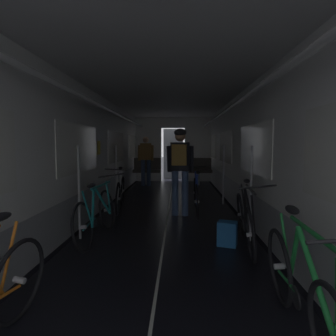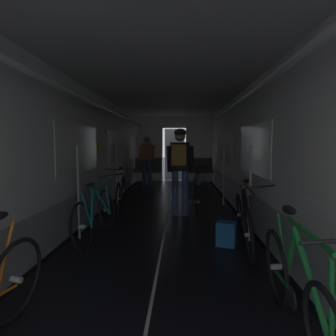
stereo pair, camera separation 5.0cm
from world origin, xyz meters
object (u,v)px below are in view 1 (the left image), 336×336
(bench_seat_far_left, at_px, (147,168))
(backpack_on_floor, at_px, (227,234))
(bicycle_blue_in_aisle, at_px, (196,194))
(bench_seat_far_right, at_px, (198,169))
(bicycle_white, at_px, (120,192))
(person_cyclist_aisle, at_px, (180,162))
(bicycle_teal, at_px, (97,214))
(person_standing_near_bench, at_px, (146,157))
(bicycle_green, at_px, (300,289))
(bicycle_black, at_px, (245,220))

(bench_seat_far_left, distance_m, backpack_on_floor, 6.47)
(bench_seat_far_left, height_order, bicycle_blue_in_aisle, bench_seat_far_left)
(bench_seat_far_right, bearing_deg, bench_seat_far_left, 180.00)
(bench_seat_far_left, xyz_separation_m, bench_seat_far_right, (1.80, 0.00, 0.00))
(bench_seat_far_right, distance_m, bicycle_blue_in_aisle, 4.27)
(bench_seat_far_left, relative_size, bicycle_white, 0.58)
(bench_seat_far_left, bearing_deg, bicycle_blue_in_aisle, -70.80)
(bicycle_white, xyz_separation_m, backpack_on_floor, (1.96, -2.20, -0.21))
(person_cyclist_aisle, bearing_deg, bicycle_teal, -130.04)
(bicycle_white, distance_m, person_standing_near_bench, 3.67)
(bench_seat_far_right, height_order, bicycle_green, bench_seat_far_right)
(bicycle_white, xyz_separation_m, bicycle_blue_in_aisle, (1.63, -0.26, 0.00))
(bicycle_teal, height_order, bicycle_green, bicycle_teal)
(bicycle_white, relative_size, person_standing_near_bench, 1.00)
(bicycle_blue_in_aisle, bearing_deg, person_standing_near_bench, 110.87)
(bicycle_blue_in_aisle, relative_size, backpack_on_floor, 4.97)
(bicycle_teal, relative_size, person_standing_near_bench, 1.01)
(bench_seat_far_right, xyz_separation_m, bicycle_white, (-1.95, -3.99, -0.18))
(bench_seat_far_left, xyz_separation_m, bicycle_teal, (-0.10, -6.00, -0.19))
(bench_seat_far_right, xyz_separation_m, person_cyclist_aisle, (-0.65, -4.52, 0.50))
(bicycle_teal, xyz_separation_m, bicycle_white, (-0.05, 2.01, 0.00))
(bench_seat_far_right, bearing_deg, bicycle_teal, -107.60)
(bicycle_black, distance_m, bicycle_blue_in_aisle, 2.06)
(person_cyclist_aisle, distance_m, person_standing_near_bench, 4.30)
(bicycle_black, relative_size, backpack_on_floor, 4.98)
(bench_seat_far_left, distance_m, person_standing_near_bench, 0.55)
(bench_seat_far_left, xyz_separation_m, bicycle_white, (-0.15, -3.99, -0.18))
(bicycle_green, bearing_deg, bicycle_black, 88.54)
(bicycle_black, height_order, bicycle_white, bicycle_black)
(bicycle_teal, bearing_deg, person_cyclist_aisle, 49.96)
(bench_seat_far_right, bearing_deg, bicycle_black, -87.80)
(person_cyclist_aisle, bearing_deg, bicycle_black, -62.53)
(bicycle_green, bearing_deg, bicycle_blue_in_aisle, 97.44)
(bicycle_teal, bearing_deg, person_standing_near_bench, 88.92)
(person_standing_near_bench, bearing_deg, bicycle_blue_in_aisle, -69.13)
(bicycle_black, bearing_deg, person_standing_near_bench, 109.17)
(bicycle_white, distance_m, person_cyclist_aisle, 1.56)
(bicycle_white, height_order, bicycle_blue_in_aisle, bicycle_white)
(bicycle_white, height_order, backpack_on_floor, bicycle_white)
(bicycle_blue_in_aisle, distance_m, person_standing_near_bench, 4.19)
(bench_seat_far_right, height_order, bicycle_blue_in_aisle, bench_seat_far_right)
(bench_seat_far_left, bearing_deg, person_cyclist_aisle, -75.77)
(bicycle_teal, bearing_deg, bicycle_green, -45.88)
(bicycle_black, xyz_separation_m, bicycle_green, (-0.05, -1.92, 0.00))
(bicycle_black, bearing_deg, bicycle_blue_in_aisle, 105.74)
(backpack_on_floor, bearing_deg, person_cyclist_aisle, 111.37)
(bicycle_blue_in_aisle, bearing_deg, bicycle_teal, -132.13)
(bicycle_black, bearing_deg, bench_seat_far_left, 108.11)
(bench_seat_far_left, bearing_deg, bicycle_green, -76.29)
(bicycle_teal, xyz_separation_m, bicycle_green, (2.09, -2.16, 0.00))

